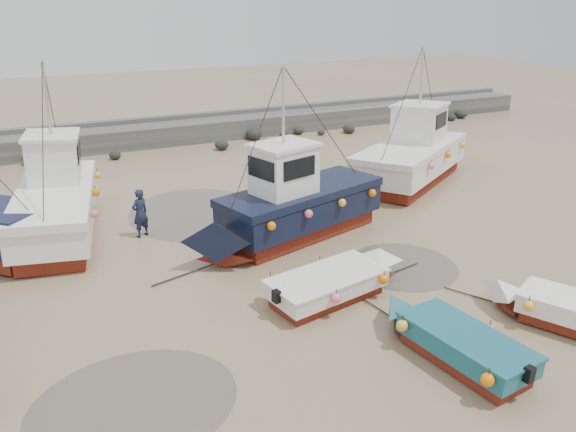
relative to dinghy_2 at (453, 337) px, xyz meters
name	(u,v)px	position (x,y,z in m)	size (l,w,h in m)	color
ground	(281,331)	(-3.29, 2.87, -0.56)	(120.00, 120.00, 0.00)	#97845A
seawall	(124,137)	(-3.24, 24.86, 0.07)	(60.00, 4.92, 1.50)	#60605C
puddle_a	(134,403)	(-7.44, 1.67, -0.55)	(4.61, 4.61, 0.01)	#564E45
puddle_b	(403,266)	(2.00, 4.64, -0.55)	(3.59, 3.59, 0.01)	#564E45
puddle_d	(198,213)	(-2.62, 12.40, -0.55)	(5.61, 5.61, 0.01)	#564E45
dinghy_2	(453,337)	(0.00, 0.00, 0.00)	(2.17, 5.54, 1.43)	maroon
dinghy_5	(336,280)	(-1.03, 3.85, -0.01)	(5.80, 2.36, 1.43)	maroon
cabin_boat_1	(56,197)	(-7.90, 12.97, 0.76)	(4.09, 10.74, 6.22)	maroon
cabin_boat_2	(289,204)	(-0.41, 8.29, 0.81)	(9.45, 4.27, 6.22)	maroon
cabin_boat_3	(416,153)	(8.35, 12.25, 0.77)	(9.76, 6.99, 6.22)	maroon
person	(142,236)	(-5.23, 10.93, -0.56)	(0.67, 0.44, 1.84)	#181F36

